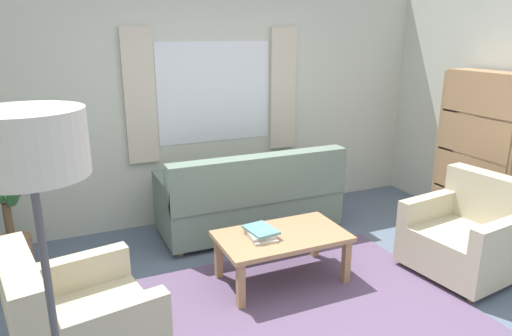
# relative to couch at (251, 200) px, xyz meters

# --- Properties ---
(ground_plane) EXTENTS (6.24, 6.24, 0.00)m
(ground_plane) POSITION_rel_couch_xyz_m (-0.16, -1.57, -0.37)
(ground_plane) COLOR slate
(wall_back) EXTENTS (5.32, 0.12, 2.60)m
(wall_back) POSITION_rel_couch_xyz_m (-0.16, 0.69, 0.93)
(wall_back) COLOR beige
(wall_back) RESTS_ON ground_plane
(window_with_curtains) EXTENTS (1.98, 0.07, 1.40)m
(window_with_curtains) POSITION_rel_couch_xyz_m (-0.16, 0.61, 1.08)
(window_with_curtains) COLOR white
(area_rug) EXTENTS (2.42, 2.04, 0.01)m
(area_rug) POSITION_rel_couch_xyz_m (-0.16, -1.57, -0.36)
(area_rug) COLOR #604C6B
(area_rug) RESTS_ON ground_plane
(couch) EXTENTS (1.90, 0.82, 0.92)m
(couch) POSITION_rel_couch_xyz_m (0.00, 0.00, 0.00)
(couch) COLOR slate
(couch) RESTS_ON ground_plane
(armchair_left) EXTENTS (0.96, 0.97, 0.88)m
(armchair_left) POSITION_rel_couch_xyz_m (-1.86, -1.57, -0.01)
(armchair_left) COLOR #BCB293
(armchair_left) RESTS_ON ground_plane
(armchair_right) EXTENTS (0.92, 0.94, 0.88)m
(armchair_right) POSITION_rel_couch_xyz_m (1.43, -1.58, -0.01)
(armchair_right) COLOR #BCB293
(armchair_right) RESTS_ON ground_plane
(coffee_table) EXTENTS (1.10, 0.64, 0.44)m
(coffee_table) POSITION_rel_couch_xyz_m (-0.16, -1.05, 0.01)
(coffee_table) COLOR #A87F56
(coffee_table) RESTS_ON ground_plane
(book_stack_on_table) EXTENTS (0.25, 0.34, 0.07)m
(book_stack_on_table) POSITION_rel_couch_xyz_m (-0.35, -1.02, 0.11)
(book_stack_on_table) COLOR beige
(book_stack_on_table) RESTS_ON coffee_table
(potted_plant) EXTENTS (1.08, 1.04, 1.12)m
(potted_plant) POSITION_rel_couch_xyz_m (-2.31, 0.10, 0.14)
(potted_plant) COLOR #9E6B4C
(potted_plant) RESTS_ON ground_plane
(bookshelf) EXTENTS (0.30, 0.94, 1.72)m
(bookshelf) POSITION_rel_couch_xyz_m (2.18, -0.98, 0.51)
(bookshelf) COLOR #A87F56
(bookshelf) RESTS_ON ground_plane
(standing_lamp) EXTENTS (0.41, 0.41, 1.85)m
(standing_lamp) POSITION_rel_couch_xyz_m (-1.92, -2.52, 1.24)
(standing_lamp) COLOR #4C4C51
(standing_lamp) RESTS_ON ground_plane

